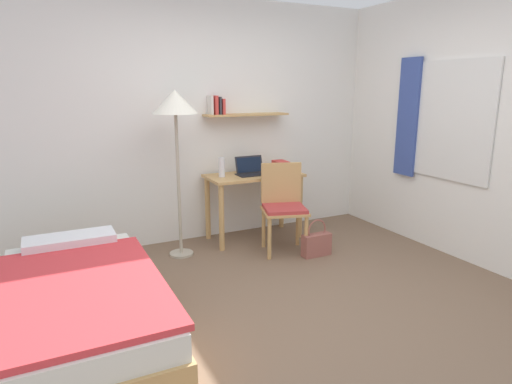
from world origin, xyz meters
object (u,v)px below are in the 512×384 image
at_px(bed, 82,311).
at_px(water_bottle, 222,167).
at_px(standing_lamp, 175,110).
at_px(handbag, 316,244).
at_px(book_stack, 280,166).
at_px(desk, 254,187).
at_px(desk_chair, 283,204).
at_px(laptop, 251,170).

bearing_deg(bed, water_bottle, 42.32).
height_order(standing_lamp, handbag, standing_lamp).
bearing_deg(book_stack, desk, -175.01).
xyz_separation_m(bed, water_bottle, (1.58, 1.44, 0.60)).
height_order(water_bottle, book_stack, water_bottle).
bearing_deg(handbag, desk_chair, 126.88).
relative_size(water_bottle, book_stack, 0.86).
height_order(desk, handbag, desk).
height_order(desk_chair, water_bottle, water_bottle).
bearing_deg(desk, handbag, -67.05).
bearing_deg(bed, desk, 35.94).
distance_m(desk_chair, water_bottle, 0.77).
xyz_separation_m(desk_chair, water_bottle, (-0.48, 0.50, 0.34)).
xyz_separation_m(bed, book_stack, (2.30, 1.44, 0.56)).
height_order(bed, desk_chair, desk_chair).
bearing_deg(book_stack, standing_lamp, -172.00).
distance_m(bed, standing_lamp, 2.05).
bearing_deg(book_stack, handbag, -91.58).
bearing_deg(laptop, desk, -5.66).
xyz_separation_m(water_bottle, book_stack, (0.72, 0.01, -0.04)).
height_order(laptop, handbag, laptop).
xyz_separation_m(desk, book_stack, (0.35, 0.03, 0.20)).
xyz_separation_m(desk, handbag, (0.33, -0.77, -0.46)).
relative_size(desk_chair, water_bottle, 4.41).
bearing_deg(standing_lamp, handbag, -27.14).
height_order(bed, desk, desk).
distance_m(desk, standing_lamp, 1.26).
bearing_deg(laptop, standing_lamp, -170.21).
height_order(desk_chair, laptop, laptop).
height_order(laptop, water_bottle, water_bottle).
xyz_separation_m(standing_lamp, book_stack, (1.25, 0.18, -0.67)).
bearing_deg(desk_chair, book_stack, 64.18).
distance_m(bed, desk_chair, 2.27).
height_order(bed, water_bottle, water_bottle).
height_order(bed, standing_lamp, standing_lamp).
bearing_deg(laptop, book_stack, 3.96).
distance_m(bed, laptop, 2.44).
xyz_separation_m(desk_chair, laptop, (-0.14, 0.48, 0.29)).
distance_m(water_bottle, book_stack, 0.72).
xyz_separation_m(water_bottle, handbag, (0.70, -0.80, -0.71)).
bearing_deg(bed, desk_chair, 24.52).
height_order(standing_lamp, laptop, standing_lamp).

